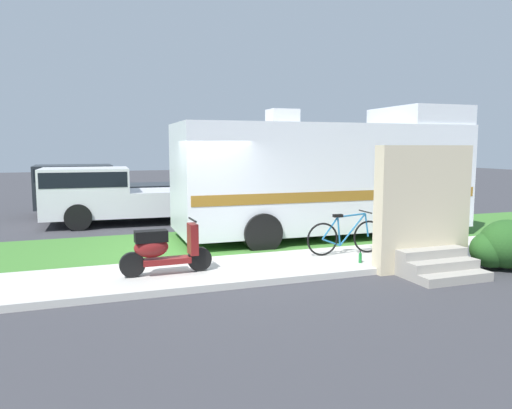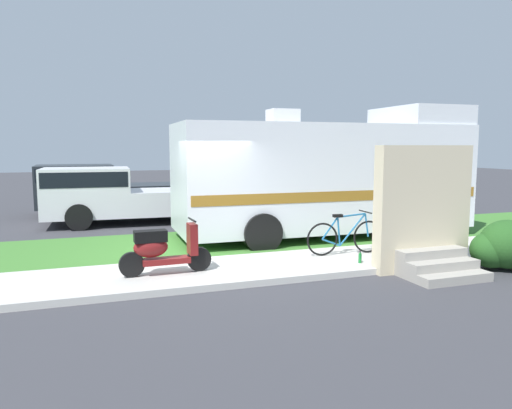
{
  "view_description": "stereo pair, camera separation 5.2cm",
  "coord_description": "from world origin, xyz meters",
  "px_view_note": "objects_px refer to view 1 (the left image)",
  "views": [
    {
      "loc": [
        -2.24,
        -9.73,
        2.37
      ],
      "look_at": [
        1.36,
        0.3,
        1.1
      ],
      "focal_mm": 34.01,
      "sensor_mm": 36.0,
      "label": 1
    },
    {
      "loc": [
        -2.19,
        -9.74,
        2.37
      ],
      "look_at": [
        1.36,
        0.3,
        1.1
      ],
      "focal_mm": 34.01,
      "sensor_mm": 36.0,
      "label": 2
    }
  ],
  "objects_px": {
    "pickup_truck_far": "(102,187)",
    "bottle_green": "(360,258)",
    "scooter": "(163,249)",
    "motorhome_rv": "(327,176)",
    "pickup_truck_near": "(117,194)",
    "bicycle": "(346,236)"
  },
  "relations": [
    {
      "from": "scooter",
      "to": "pickup_truck_far",
      "type": "bearing_deg",
      "value": 93.8
    },
    {
      "from": "bottle_green",
      "to": "pickup_truck_far",
      "type": "bearing_deg",
      "value": 113.43
    },
    {
      "from": "bicycle",
      "to": "bottle_green",
      "type": "xyz_separation_m",
      "value": [
        -0.12,
        -0.78,
        -0.29
      ]
    },
    {
      "from": "motorhome_rv",
      "to": "scooter",
      "type": "distance_m",
      "value": 5.51
    },
    {
      "from": "motorhome_rv",
      "to": "pickup_truck_far",
      "type": "bearing_deg",
      "value": 127.24
    },
    {
      "from": "bicycle",
      "to": "pickup_truck_far",
      "type": "distance_m",
      "value": 10.43
    },
    {
      "from": "motorhome_rv",
      "to": "pickup_truck_near",
      "type": "bearing_deg",
      "value": 139.49
    },
    {
      "from": "pickup_truck_far",
      "to": "bottle_green",
      "type": "height_order",
      "value": "pickup_truck_far"
    },
    {
      "from": "motorhome_rv",
      "to": "pickup_truck_far",
      "type": "height_order",
      "value": "motorhome_rv"
    },
    {
      "from": "scooter",
      "to": "pickup_truck_near",
      "type": "distance_m",
      "value": 6.99
    },
    {
      "from": "bicycle",
      "to": "scooter",
      "type": "bearing_deg",
      "value": -174.92
    },
    {
      "from": "motorhome_rv",
      "to": "bicycle",
      "type": "height_order",
      "value": "motorhome_rv"
    },
    {
      "from": "pickup_truck_near",
      "to": "scooter",
      "type": "bearing_deg",
      "value": -87.57
    },
    {
      "from": "bicycle",
      "to": "bottle_green",
      "type": "distance_m",
      "value": 0.84
    },
    {
      "from": "scooter",
      "to": "pickup_truck_near",
      "type": "bearing_deg",
      "value": 92.43
    },
    {
      "from": "motorhome_rv",
      "to": "scooter",
      "type": "height_order",
      "value": "motorhome_rv"
    },
    {
      "from": "motorhome_rv",
      "to": "bicycle",
      "type": "xyz_separation_m",
      "value": [
        -0.8,
        -2.38,
        -1.12
      ]
    },
    {
      "from": "scooter",
      "to": "pickup_truck_near",
      "type": "height_order",
      "value": "pickup_truck_near"
    },
    {
      "from": "pickup_truck_far",
      "to": "bottle_green",
      "type": "bearing_deg",
      "value": -66.57
    },
    {
      "from": "scooter",
      "to": "pickup_truck_far",
      "type": "distance_m",
      "value": 9.76
    },
    {
      "from": "motorhome_rv",
      "to": "scooter",
      "type": "relative_size",
      "value": 4.63
    },
    {
      "from": "bicycle",
      "to": "pickup_truck_near",
      "type": "height_order",
      "value": "pickup_truck_near"
    }
  ]
}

